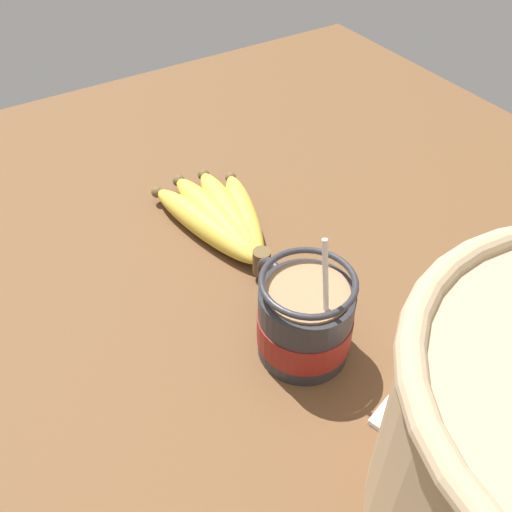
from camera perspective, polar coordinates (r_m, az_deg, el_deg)
name	(u,v)px	position (r cm, az deg, el deg)	size (l,w,h in cm)	color
table	(251,298)	(63.74, -0.47, -4.21)	(111.22, 111.22, 2.92)	brown
coffee_mug	(302,321)	(54.20, 4.66, -6.47)	(12.63, 9.10, 15.60)	#28282D
banana_bunch	(221,218)	(69.16, -3.48, 3.80)	(21.25, 12.76, 4.03)	brown
napkin	(475,432)	(55.25, 21.10, -16.07)	(17.72, 14.70, 0.60)	white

